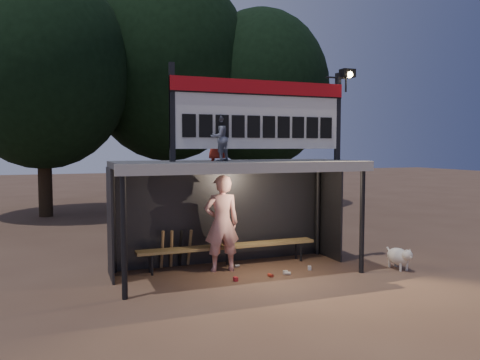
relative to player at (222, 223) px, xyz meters
name	(u,v)px	position (x,y,z in m)	size (l,w,h in m)	color
ground	(238,273)	(0.26, -0.26, -1.01)	(80.00, 80.00, 0.00)	#513728
player	(222,223)	(0.00, 0.00, 0.00)	(0.74, 0.48, 2.03)	white
child_a	(219,138)	(-0.14, -0.25, 1.78)	(0.46, 0.36, 0.95)	gray
child_b	(217,139)	(-0.10, -0.01, 1.76)	(0.45, 0.29, 0.91)	#A72A19
dugout_shelter	(234,183)	(0.26, -0.02, 0.83)	(5.10, 2.08, 2.32)	#3A3A3C
scoreboard_assembly	(263,112)	(0.82, -0.27, 2.31)	(4.10, 0.27, 1.99)	black
bench	(229,247)	(0.26, 0.29, -0.58)	(4.00, 0.35, 0.48)	olive
tree_left	(42,68)	(-3.74, 9.74, 4.50)	(6.46, 6.46, 9.27)	black
tree_mid	(167,65)	(1.26, 11.24, 5.15)	(7.22, 7.22, 10.36)	black
tree_right	(261,89)	(5.26, 10.24, 4.18)	(6.08, 6.08, 8.72)	#312316
dog	(399,256)	(3.58, -1.22, -0.73)	(0.36, 0.81, 0.49)	silver
bats	(176,248)	(-0.85, 0.56, -0.58)	(0.67, 0.35, 0.84)	#977146
litter	(271,272)	(0.88, -0.59, -0.98)	(1.85, 1.06, 0.08)	red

